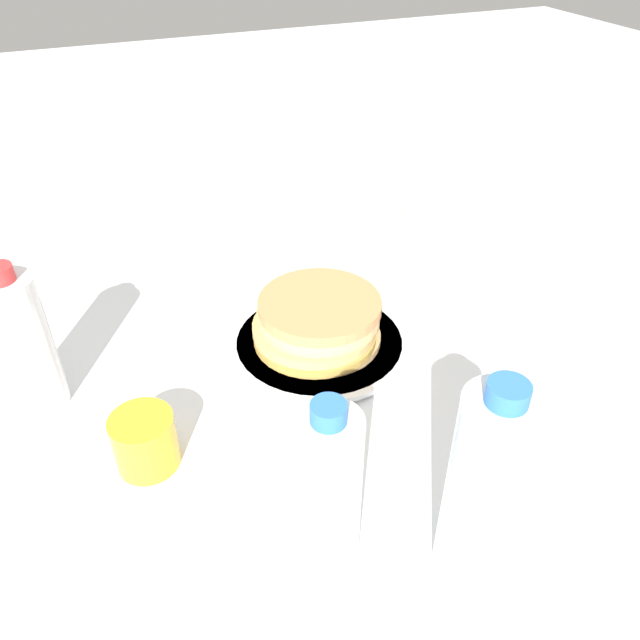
# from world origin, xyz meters

# --- Properties ---
(ground_plane) EXTENTS (4.00, 4.00, 0.00)m
(ground_plane) POSITION_xyz_m (0.00, 0.00, 0.00)
(ground_plane) COLOR white
(plate) EXTENTS (0.25, 0.25, 0.01)m
(plate) POSITION_xyz_m (0.00, 0.01, 0.01)
(plate) COLOR white
(plate) RESTS_ON ground_plane
(pancake_stack) EXTENTS (0.18, 0.18, 0.07)m
(pancake_stack) POSITION_xyz_m (0.00, 0.01, 0.04)
(pancake_stack) COLOR tan
(pancake_stack) RESTS_ON plate
(juice_glass) EXTENTS (0.07, 0.07, 0.07)m
(juice_glass) POSITION_xyz_m (0.12, -0.25, 0.03)
(juice_glass) COLOR yellow
(juice_glass) RESTS_ON ground_plane
(cream_jug) EXTENTS (0.09, 0.09, 0.11)m
(cream_jug) POSITION_xyz_m (-0.15, 0.24, 0.05)
(cream_jug) COLOR beige
(cream_jug) RESTS_ON ground_plane
(water_bottle_near) EXTENTS (0.06, 0.06, 0.20)m
(water_bottle_near) POSITION_xyz_m (0.31, -0.11, 0.09)
(water_bottle_near) COLOR silver
(water_bottle_near) RESTS_ON ground_plane
(water_bottle_mid) EXTENTS (0.07, 0.07, 0.20)m
(water_bottle_mid) POSITION_xyz_m (-0.03, -0.35, 0.09)
(water_bottle_mid) COLOR white
(water_bottle_mid) RESTS_ON ground_plane
(water_bottle_far) EXTENTS (0.07, 0.07, 0.23)m
(water_bottle_far) POSITION_xyz_m (0.36, 0.01, 0.11)
(water_bottle_far) COLOR silver
(water_bottle_far) RESTS_ON ground_plane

